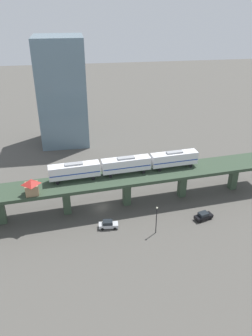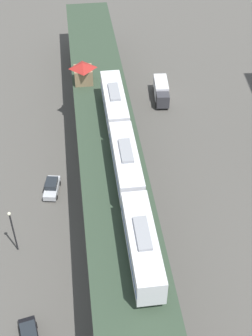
{
  "view_description": "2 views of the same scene",
  "coord_description": "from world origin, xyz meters",
  "px_view_note": "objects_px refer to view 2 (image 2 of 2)",
  "views": [
    {
      "loc": [
        68.17,
        -4.9,
        46.93
      ],
      "look_at": [
        -2.05,
        6.52,
        9.56
      ],
      "focal_mm": 35.0,
      "sensor_mm": 36.0,
      "label": 1
    },
    {
      "loc": [
        -0.78,
        48.4,
        47.73
      ],
      "look_at": [
        -2.05,
        6.52,
        9.56
      ],
      "focal_mm": 50.0,
      "sensor_mm": 36.0,
      "label": 2
    }
  ],
  "objects_px": {
    "signal_hut": "(83,72)",
    "street_car_silver": "(52,187)",
    "street_lamp": "(13,228)",
    "subway_train": "(126,162)",
    "delivery_truck": "(161,91)",
    "street_car_black": "(30,336)"
  },
  "relations": [
    {
      "from": "street_lamp",
      "to": "signal_hut",
      "type": "bearing_deg",
      "value": -106.65
    },
    {
      "from": "subway_train",
      "to": "delivery_truck",
      "type": "bearing_deg",
      "value": -103.98
    },
    {
      "from": "signal_hut",
      "to": "street_lamp",
      "type": "xyz_separation_m",
      "value": [
        7.92,
        26.49,
        -5.75
      ]
    },
    {
      "from": "delivery_truck",
      "to": "street_lamp",
      "type": "distance_m",
      "value": 39.51
    },
    {
      "from": "subway_train",
      "to": "street_car_silver",
      "type": "height_order",
      "value": "subway_train"
    },
    {
      "from": "street_car_silver",
      "to": "delivery_truck",
      "type": "xyz_separation_m",
      "value": [
        -17.6,
        -23.06,
        0.82
      ]
    },
    {
      "from": "street_car_black",
      "to": "street_lamp",
      "type": "bearing_deg",
      "value": -75.88
    },
    {
      "from": "signal_hut",
      "to": "street_car_silver",
      "type": "distance_m",
      "value": 19.04
    },
    {
      "from": "subway_train",
      "to": "signal_hut",
      "type": "height_order",
      "value": "subway_train"
    },
    {
      "from": "subway_train",
      "to": "street_car_silver",
      "type": "distance_m",
      "value": 15.34
    },
    {
      "from": "signal_hut",
      "to": "street_car_black",
      "type": "relative_size",
      "value": 0.74
    },
    {
      "from": "signal_hut",
      "to": "street_lamp",
      "type": "height_order",
      "value": "signal_hut"
    },
    {
      "from": "subway_train",
      "to": "street_lamp",
      "type": "height_order",
      "value": "subway_train"
    },
    {
      "from": "signal_hut",
      "to": "delivery_truck",
      "type": "bearing_deg",
      "value": -152.58
    },
    {
      "from": "delivery_truck",
      "to": "street_lamp",
      "type": "height_order",
      "value": "street_lamp"
    },
    {
      "from": "subway_train",
      "to": "street_car_silver",
      "type": "bearing_deg",
      "value": -29.08
    },
    {
      "from": "street_car_black",
      "to": "delivery_truck",
      "type": "bearing_deg",
      "value": -111.49
    },
    {
      "from": "delivery_truck",
      "to": "street_lamp",
      "type": "xyz_separation_m",
      "value": [
        21.1,
        33.33,
        2.35
      ]
    },
    {
      "from": "signal_hut",
      "to": "delivery_truck",
      "type": "distance_m",
      "value": 16.91
    },
    {
      "from": "signal_hut",
      "to": "street_car_black",
      "type": "xyz_separation_m",
      "value": [
        4.81,
        38.84,
        -8.92
      ]
    },
    {
      "from": "street_lamp",
      "to": "subway_train",
      "type": "bearing_deg",
      "value": -162.18
    },
    {
      "from": "signal_hut",
      "to": "street_car_silver",
      "type": "height_order",
      "value": "signal_hut"
    }
  ]
}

